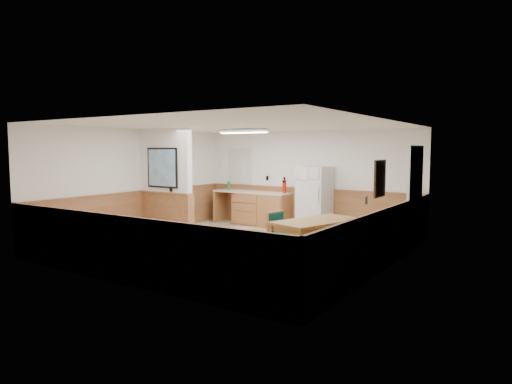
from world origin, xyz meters
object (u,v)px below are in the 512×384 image
Objects in this scene: soap_bottle at (229,186)px; fire_extinguisher at (284,186)px; dining_bench at (369,248)px; dining_chair at (280,231)px; dining_table at (317,225)px; refrigerator at (315,199)px.

fire_extinguisher is at bearing 1.70° from soap_bottle.
dining_chair is at bearing -173.95° from dining_bench.
dining_table is 1.19× the size of dining_bench.
soap_bottle is at bearing -169.36° from fire_extinguisher.
dining_table is at bearing 11.92° from dining_chair.
dining_table is 7.71× the size of soap_bottle.
refrigerator is at bearing 2.74° from fire_extinguisher.
dining_table is (1.38, -2.71, -0.15)m from refrigerator.
dining_bench is at bearing 19.50° from dining_table.
refrigerator is at bearing 110.73° from dining_chair.
dining_table reaches higher than dining_bench.
fire_extinguisher is (-3.25, 2.76, 0.74)m from dining_bench.
dining_chair is (-1.70, -0.10, 0.15)m from dining_bench.
dining_table is 2.16× the size of dining_chair.
dining_chair is 2.04× the size of fire_extinguisher.
refrigerator is at bearing 133.82° from dining_table.
fire_extinguisher is (-1.55, 2.86, 0.59)m from dining_chair.
fire_extinguisher reaches higher than soap_bottle.
fire_extinguisher is (-0.91, 0.10, 0.28)m from refrigerator.
dining_bench is 1.71m from dining_chair.
dining_table is at bearing -61.12° from refrigerator.
refrigerator is 6.73× the size of soap_bottle.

